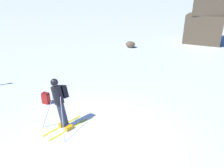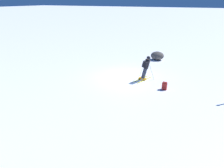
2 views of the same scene
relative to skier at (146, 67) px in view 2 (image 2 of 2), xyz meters
name	(u,v)px [view 2 (image 2 of 2)]	position (x,y,z in m)	size (l,w,h in m)	color
ground_plane	(127,77)	(1.44, -0.09, -1.00)	(300.00, 300.00, 0.00)	white
skier	(146,67)	(0.00, 0.00, 0.00)	(1.25, 1.77, 1.82)	yellow
spare_backpack	(164,86)	(-1.63, 1.02, -0.76)	(0.31, 0.23, 0.50)	#AD231E
exposed_boulder_0	(157,56)	(0.84, -5.86, -0.61)	(1.22, 1.04, 0.79)	#4C4742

